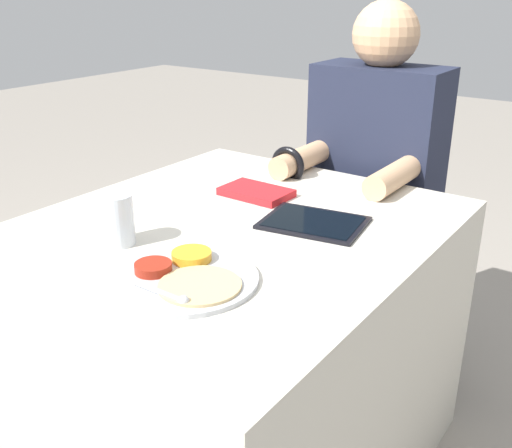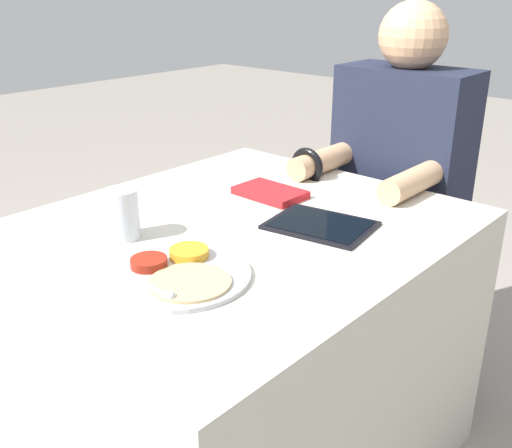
% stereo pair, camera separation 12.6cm
% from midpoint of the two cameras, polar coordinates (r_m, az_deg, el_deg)
% --- Properties ---
extents(dining_table, '(0.90, 1.06, 0.72)m').
position_cam_midpoint_polar(dining_table, '(1.58, -4.95, -12.31)').
color(dining_table, beige).
rests_on(dining_table, ground_plane).
extents(thali_tray, '(0.29, 0.29, 0.03)m').
position_cam_midpoint_polar(thali_tray, '(1.17, -9.92, -5.04)').
color(thali_tray, '#B7BABF').
rests_on(thali_tray, dining_table).
extents(red_notebook, '(0.18, 0.12, 0.02)m').
position_cam_midpoint_polar(red_notebook, '(1.60, -2.23, 2.95)').
color(red_notebook, silver).
rests_on(red_notebook, dining_table).
extents(tablet_device, '(0.26, 0.21, 0.01)m').
position_cam_midpoint_polar(tablet_device, '(1.41, 2.99, 0.09)').
color(tablet_device, black).
rests_on(tablet_device, dining_table).
extents(person_diner, '(0.40, 0.45, 1.20)m').
position_cam_midpoint_polar(person_diner, '(1.97, 9.15, 1.57)').
color(person_diner, black).
rests_on(person_diner, ground_plane).
extents(drinking_glass, '(0.07, 0.07, 0.11)m').
position_cam_midpoint_polar(drinking_glass, '(1.34, -15.75, 0.37)').
color(drinking_glass, silver).
rests_on(drinking_glass, dining_table).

